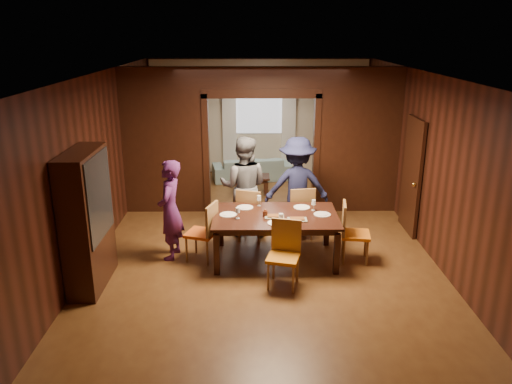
{
  "coord_description": "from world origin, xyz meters",
  "views": [
    {
      "loc": [
        -0.2,
        -8.11,
        3.58
      ],
      "look_at": [
        -0.12,
        -0.4,
        1.05
      ],
      "focal_mm": 35.0,
      "sensor_mm": 36.0,
      "label": 1
    }
  ],
  "objects_px": {
    "chair_right": "(356,233)",
    "chair_near": "(283,255)",
    "person_purple": "(170,210)",
    "chair_far_r": "(299,212)",
    "chair_far_l": "(252,214)",
    "coffee_table": "(252,184)",
    "person_grey": "(244,186)",
    "hutch": "(87,220)",
    "dining_table": "(275,237)",
    "chair_left": "(201,231)",
    "sofa": "(252,168)",
    "person_navy": "(297,186)"
  },
  "relations": [
    {
      "from": "person_purple",
      "to": "chair_far_r",
      "type": "xyz_separation_m",
      "value": [
        2.16,
        0.8,
        -0.33
      ]
    },
    {
      "from": "person_purple",
      "to": "chair_right",
      "type": "distance_m",
      "value": 2.99
    },
    {
      "from": "person_navy",
      "to": "chair_right",
      "type": "relative_size",
      "value": 1.84
    },
    {
      "from": "chair_far_r",
      "to": "person_purple",
      "type": "bearing_deg",
      "value": 10.64
    },
    {
      "from": "chair_far_l",
      "to": "person_grey",
      "type": "bearing_deg",
      "value": -43.22
    },
    {
      "from": "dining_table",
      "to": "chair_far_r",
      "type": "bearing_deg",
      "value": 62.09
    },
    {
      "from": "person_navy",
      "to": "sofa",
      "type": "bearing_deg",
      "value": -78.92
    },
    {
      "from": "chair_left",
      "to": "hutch",
      "type": "relative_size",
      "value": 0.48
    },
    {
      "from": "chair_far_l",
      "to": "sofa",
      "type": "bearing_deg",
      "value": -72.05
    },
    {
      "from": "person_purple",
      "to": "coffee_table",
      "type": "bearing_deg",
      "value": 164.91
    },
    {
      "from": "sofa",
      "to": "coffee_table",
      "type": "height_order",
      "value": "sofa"
    },
    {
      "from": "chair_left",
      "to": "person_navy",
      "type": "bearing_deg",
      "value": 142.49
    },
    {
      "from": "coffee_table",
      "to": "chair_near",
      "type": "xyz_separation_m",
      "value": [
        0.44,
        -4.36,
        0.28
      ]
    },
    {
      "from": "sofa",
      "to": "chair_right",
      "type": "distance_m",
      "value": 4.91
    },
    {
      "from": "person_grey",
      "to": "dining_table",
      "type": "distance_m",
      "value": 1.29
    },
    {
      "from": "chair_near",
      "to": "person_navy",
      "type": "bearing_deg",
      "value": 94.57
    },
    {
      "from": "sofa",
      "to": "coffee_table",
      "type": "bearing_deg",
      "value": 80.15
    },
    {
      "from": "dining_table",
      "to": "coffee_table",
      "type": "distance_m",
      "value": 3.47
    },
    {
      "from": "person_navy",
      "to": "person_grey",
      "type": "bearing_deg",
      "value": 0.47
    },
    {
      "from": "chair_right",
      "to": "chair_near",
      "type": "distance_m",
      "value": 1.47
    },
    {
      "from": "person_purple",
      "to": "chair_far_r",
      "type": "distance_m",
      "value": 2.33
    },
    {
      "from": "coffee_table",
      "to": "chair_far_r",
      "type": "height_order",
      "value": "chair_far_r"
    },
    {
      "from": "person_purple",
      "to": "chair_right",
      "type": "relative_size",
      "value": 1.69
    },
    {
      "from": "coffee_table",
      "to": "hutch",
      "type": "bearing_deg",
      "value": -118.85
    },
    {
      "from": "dining_table",
      "to": "hutch",
      "type": "relative_size",
      "value": 0.99
    },
    {
      "from": "chair_far_r",
      "to": "chair_near",
      "type": "bearing_deg",
      "value": 67.74
    },
    {
      "from": "chair_far_l",
      "to": "chair_near",
      "type": "bearing_deg",
      "value": 122.76
    },
    {
      "from": "chair_left",
      "to": "person_grey",
      "type": "bearing_deg",
      "value": 165.9
    },
    {
      "from": "sofa",
      "to": "coffee_table",
      "type": "relative_size",
      "value": 2.39
    },
    {
      "from": "person_navy",
      "to": "chair_far_r",
      "type": "height_order",
      "value": "person_navy"
    },
    {
      "from": "person_grey",
      "to": "dining_table",
      "type": "bearing_deg",
      "value": 124.76
    },
    {
      "from": "person_purple",
      "to": "sofa",
      "type": "distance_m",
      "value": 4.68
    },
    {
      "from": "person_purple",
      "to": "chair_near",
      "type": "distance_m",
      "value": 2.05
    },
    {
      "from": "chair_left",
      "to": "dining_table",
      "type": "bearing_deg",
      "value": 108.75
    },
    {
      "from": "chair_near",
      "to": "hutch",
      "type": "distance_m",
      "value": 2.84
    },
    {
      "from": "person_grey",
      "to": "coffee_table",
      "type": "relative_size",
      "value": 2.27
    },
    {
      "from": "person_purple",
      "to": "coffee_table",
      "type": "relative_size",
      "value": 2.05
    },
    {
      "from": "chair_right",
      "to": "chair_far_l",
      "type": "bearing_deg",
      "value": 70.54
    },
    {
      "from": "coffee_table",
      "to": "chair_near",
      "type": "distance_m",
      "value": 4.39
    },
    {
      "from": "chair_right",
      "to": "chair_near",
      "type": "relative_size",
      "value": 1.0
    },
    {
      "from": "person_navy",
      "to": "chair_left",
      "type": "xyz_separation_m",
      "value": [
        -1.63,
        -1.1,
        -0.41
      ]
    },
    {
      "from": "chair_right",
      "to": "hutch",
      "type": "relative_size",
      "value": 0.48
    },
    {
      "from": "chair_far_r",
      "to": "chair_right",
      "type": "bearing_deg",
      "value": 120.05
    },
    {
      "from": "person_grey",
      "to": "person_purple",
      "type": "bearing_deg",
      "value": 48.1
    },
    {
      "from": "chair_far_l",
      "to": "dining_table",
      "type": "bearing_deg",
      "value": 133.39
    },
    {
      "from": "person_purple",
      "to": "chair_left",
      "type": "xyz_separation_m",
      "value": [
        0.49,
        -0.09,
        -0.33
      ]
    },
    {
      "from": "chair_left",
      "to": "chair_far_r",
      "type": "distance_m",
      "value": 1.89
    },
    {
      "from": "chair_right",
      "to": "chair_far_l",
      "type": "xyz_separation_m",
      "value": [
        -1.66,
        0.87,
        0.0
      ]
    },
    {
      "from": "person_grey",
      "to": "hutch",
      "type": "height_order",
      "value": "hutch"
    },
    {
      "from": "person_purple",
      "to": "chair_far_r",
      "type": "height_order",
      "value": "person_purple"
    }
  ]
}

